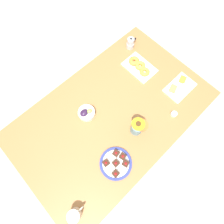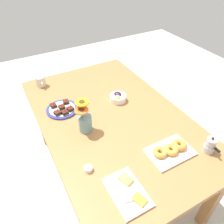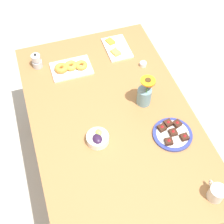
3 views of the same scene
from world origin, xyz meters
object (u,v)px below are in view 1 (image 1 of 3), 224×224
at_px(dining_table, 112,117).
at_px(flower_vase, 137,128).
at_px(moka_pot, 130,43).
at_px(cheese_platter, 180,87).
at_px(croissant_platter, 139,66).
at_px(grape_bowl, 86,113).
at_px(coffee_mug, 75,215).
at_px(jam_cup_honey, 174,114).
at_px(dessert_plate, 116,163).

bearing_deg(dining_table, flower_vase, -80.01).
xyz_separation_m(flower_vase, moka_pot, (0.54, 0.59, -0.03)).
xyz_separation_m(dining_table, cheese_platter, (0.58, -0.22, 0.10)).
bearing_deg(dining_table, moka_pot, 32.27).
xyz_separation_m(croissant_platter, moka_pot, (0.10, 0.22, 0.03)).
xyz_separation_m(grape_bowl, cheese_platter, (0.73, -0.36, -0.02)).
bearing_deg(moka_pot, coffee_mug, -150.12).
height_order(coffee_mug, croissant_platter, coffee_mug).
xyz_separation_m(dining_table, jam_cup_honey, (0.35, -0.35, 0.10)).
relative_size(cheese_platter, jam_cup_honey, 5.42).
distance_m(grape_bowl, cheese_platter, 0.81).
relative_size(coffee_mug, moka_pot, 1.00).
relative_size(dining_table, dessert_plate, 6.73).
height_order(dining_table, dessert_plate, dessert_plate).
height_order(croissant_platter, flower_vase, flower_vase).
xyz_separation_m(jam_cup_honey, flower_vase, (-0.31, 0.12, 0.06)).
height_order(grape_bowl, moka_pot, moka_pot).
relative_size(dessert_plate, flower_vase, 1.02).
distance_m(jam_cup_honey, dessert_plate, 0.60).
bearing_deg(croissant_platter, coffee_mug, -156.37).
bearing_deg(moka_pot, dining_table, -147.73).
distance_m(grape_bowl, moka_pot, 0.76).
bearing_deg(croissant_platter, moka_pot, 64.35).
height_order(coffee_mug, grape_bowl, coffee_mug).
distance_m(dining_table, cheese_platter, 0.63).
height_order(grape_bowl, dessert_plate, grape_bowl).
relative_size(coffee_mug, flower_vase, 0.51).
bearing_deg(grape_bowl, croissant_platter, 1.20).
bearing_deg(dessert_plate, cheese_platter, 5.23).
bearing_deg(grape_bowl, jam_cup_honey, -43.86).
bearing_deg(croissant_platter, grape_bowl, -178.80).
height_order(cheese_platter, dessert_plate, dessert_plate).
distance_m(croissant_platter, dessert_plate, 0.85).
xyz_separation_m(jam_cup_honey, dessert_plate, (-0.60, 0.05, -0.00)).
distance_m(cheese_platter, croissant_platter, 0.39).
height_order(grape_bowl, cheese_platter, grape_bowl).
bearing_deg(coffee_mug, grape_bowl, 43.29).
bearing_deg(flower_vase, dessert_plate, -165.91).
distance_m(flower_vase, moka_pot, 0.80).
bearing_deg(dessert_plate, flower_vase, 14.09).
relative_size(coffee_mug, croissant_platter, 0.42).
relative_size(cheese_platter, moka_pot, 2.18).
bearing_deg(grape_bowl, flower_vase, -62.52).
height_order(cheese_platter, flower_vase, flower_vase).
bearing_deg(flower_vase, dining_table, 99.99).
height_order(dining_table, coffee_mug, coffee_mug).
relative_size(croissant_platter, dessert_plate, 1.18).
xyz_separation_m(croissant_platter, dessert_plate, (-0.72, -0.45, -0.01)).
relative_size(grape_bowl, jam_cup_honey, 2.76).
height_order(cheese_platter, moka_pot, moka_pot).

